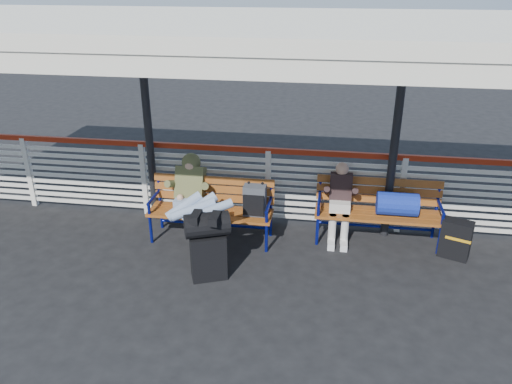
% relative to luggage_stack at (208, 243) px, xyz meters
% --- Properties ---
extents(ground, '(60.00, 60.00, 0.00)m').
position_rel_luggage_stack_xyz_m(ground, '(0.55, -0.23, -0.50)').
color(ground, black).
rests_on(ground, ground).
extents(fence, '(12.08, 0.08, 1.24)m').
position_rel_luggage_stack_xyz_m(fence, '(0.55, 1.67, 0.16)').
color(fence, silver).
rests_on(fence, ground).
extents(canopy, '(12.60, 3.60, 3.16)m').
position_rel_luggage_stack_xyz_m(canopy, '(0.55, 0.63, 2.54)').
color(canopy, silver).
rests_on(canopy, ground).
extents(luggage_stack, '(0.63, 0.50, 0.92)m').
position_rel_luggage_stack_xyz_m(luggage_stack, '(0.00, 0.00, 0.00)').
color(luggage_stack, black).
rests_on(luggage_stack, ground).
extents(bench_left, '(1.80, 0.56, 0.92)m').
position_rel_luggage_stack_xyz_m(bench_left, '(-0.01, 1.03, 0.09)').
color(bench_left, '#A05C1F').
rests_on(bench_left, ground).
extents(bench_right, '(1.80, 0.56, 0.92)m').
position_rel_luggage_stack_xyz_m(bench_right, '(2.32, 1.32, 0.09)').
color(bench_right, '#A05C1F').
rests_on(bench_right, ground).
extents(traveler_man, '(0.94, 1.64, 0.77)m').
position_rel_luggage_stack_xyz_m(traveler_man, '(-0.35, 0.69, 0.24)').
color(traveler_man, '#91A7C4').
rests_on(traveler_man, ground).
extents(companion_person, '(0.32, 0.66, 1.15)m').
position_rel_luggage_stack_xyz_m(companion_person, '(1.65, 1.32, 0.09)').
color(companion_person, beige).
rests_on(companion_person, ground).
extents(suitcase_side, '(0.45, 0.37, 0.55)m').
position_rel_luggage_stack_xyz_m(suitcase_side, '(3.25, 1.02, -0.23)').
color(suitcase_side, black).
rests_on(suitcase_side, ground).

